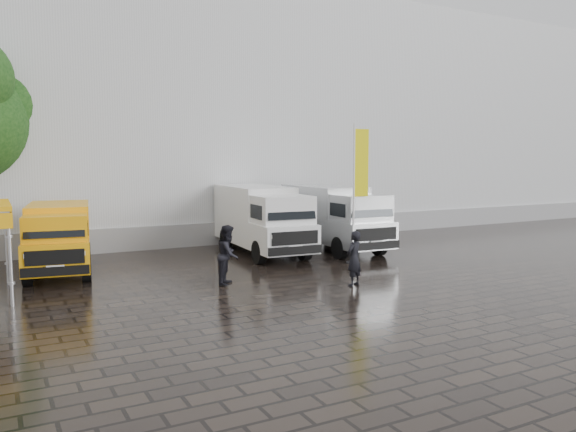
% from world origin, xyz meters
% --- Properties ---
extents(ground, '(120.00, 120.00, 0.00)m').
position_xyz_m(ground, '(0.00, 0.00, 0.00)').
color(ground, black).
rests_on(ground, ground).
extents(exhibition_hall, '(44.00, 16.00, 12.00)m').
position_xyz_m(exhibition_hall, '(2.00, 16.00, 6.00)').
color(exhibition_hall, silver).
rests_on(exhibition_hall, ground).
extents(hall_plinth, '(44.00, 0.15, 1.00)m').
position_xyz_m(hall_plinth, '(2.00, 7.95, 0.50)').
color(hall_plinth, gray).
rests_on(hall_plinth, ground).
extents(van_yellow, '(2.63, 5.21, 2.30)m').
position_xyz_m(van_yellow, '(-8.60, 4.32, 1.15)').
color(van_yellow, orange).
rests_on(van_yellow, ground).
extents(van_white, '(2.49, 6.37, 2.71)m').
position_xyz_m(van_white, '(-0.94, 4.70, 1.35)').
color(van_white, white).
rests_on(van_white, ground).
extents(van_silver, '(2.30, 6.24, 2.67)m').
position_xyz_m(van_silver, '(2.19, 4.23, 1.33)').
color(van_silver, silver).
rests_on(van_silver, ground).
extents(flagpole, '(0.88, 0.50, 5.11)m').
position_xyz_m(flagpole, '(1.34, 1.34, 2.86)').
color(flagpole, black).
rests_on(flagpole, ground).
extents(wheelie_bin, '(0.83, 0.83, 1.10)m').
position_xyz_m(wheelie_bin, '(5.24, 7.31, 0.55)').
color(wheelie_bin, black).
rests_on(wheelie_bin, ground).
extents(person_front, '(0.72, 0.61, 1.67)m').
position_xyz_m(person_front, '(-0.95, -1.75, 0.83)').
color(person_front, black).
rests_on(person_front, ground).
extents(person_tent, '(1.08, 1.12, 1.82)m').
position_xyz_m(person_tent, '(-4.20, 0.27, 0.91)').
color(person_tent, black).
rests_on(person_tent, ground).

